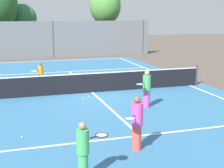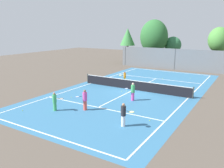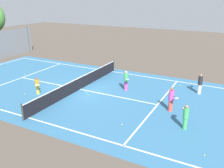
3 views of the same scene
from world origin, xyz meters
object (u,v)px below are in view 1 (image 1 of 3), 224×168
at_px(tennis_ball_3, 0,75).
at_px(tennis_ball_10, 139,83).
at_px(player_4, 137,122).
at_px(player_2, 147,88).
at_px(tennis_ball_12, 30,83).
at_px(player_1, 83,150).
at_px(tennis_ball_11, 116,88).
at_px(player_0, 41,74).
at_px(tennis_ball_5, 3,68).
at_px(tennis_ball_7, 79,70).
at_px(tennis_ball_8, 11,94).
at_px(tennis_ball_6, 83,99).
at_px(tennis_ball_1, 22,137).
at_px(tennis_ball_9, 109,64).
at_px(tennis_ball_2, 89,97).

height_order(tennis_ball_3, tennis_ball_10, same).
height_order(player_4, tennis_ball_10, player_4).
height_order(player_2, tennis_ball_12, player_2).
bearing_deg(player_1, player_2, 54.08).
xyz_separation_m(player_4, tennis_ball_11, (1.94, 7.91, -0.80)).
distance_m(player_0, tennis_ball_5, 7.11).
relative_size(player_4, tennis_ball_7, 24.49).
xyz_separation_m(tennis_ball_8, tennis_ball_10, (6.88, 0.44, 0.00)).
bearing_deg(tennis_ball_7, tennis_ball_10, -68.09).
bearing_deg(tennis_ball_6, tennis_ball_5, 109.04).
bearing_deg(tennis_ball_1, tennis_ball_7, 70.15).
distance_m(tennis_ball_1, tennis_ball_12, 8.58).
relative_size(tennis_ball_6, tennis_ball_10, 1.00).
xyz_separation_m(player_1, tennis_ball_9, (5.99, 17.60, -0.72)).
bearing_deg(tennis_ball_1, player_0, 79.83).
xyz_separation_m(player_2, player_4, (-2.05, -4.10, 0.02)).
relative_size(tennis_ball_3, tennis_ball_12, 1.00).
bearing_deg(player_2, player_1, -125.92).
distance_m(player_0, tennis_ball_3, 4.72).
distance_m(tennis_ball_1, tennis_ball_10, 9.42).
height_order(player_4, tennis_ball_6, player_4).
distance_m(player_0, player_4, 9.83).
bearing_deg(tennis_ball_11, tennis_ball_1, -130.58).
height_order(player_0, tennis_ball_7, player_0).
relative_size(player_4, tennis_ball_5, 24.49).
bearing_deg(tennis_ball_7, tennis_ball_11, -84.01).
distance_m(tennis_ball_3, tennis_ball_11, 8.32).
height_order(player_1, player_2, player_2).
height_order(tennis_ball_3, tennis_ball_6, same).
bearing_deg(tennis_ball_1, tennis_ball_5, 92.36).
height_order(tennis_ball_2, tennis_ball_11, same).
height_order(player_2, tennis_ball_9, player_2).
distance_m(player_1, player_4, 2.27).
height_order(player_1, tennis_ball_8, player_1).
bearing_deg(player_0, tennis_ball_5, 106.20).
bearing_deg(player_4, tennis_ball_2, 88.74).
bearing_deg(tennis_ball_7, tennis_ball_3, -175.65).
height_order(player_4, tennis_ball_2, player_4).
bearing_deg(tennis_ball_9, player_2, -99.66).
relative_size(player_1, tennis_ball_11, 21.94).
height_order(player_2, tennis_ball_10, player_2).
height_order(player_2, tennis_ball_3, player_2).
relative_size(tennis_ball_9, tennis_ball_10, 1.00).
relative_size(tennis_ball_2, tennis_ball_10, 1.00).
bearing_deg(tennis_ball_5, tennis_ball_7, -24.23).
bearing_deg(tennis_ball_3, tennis_ball_2, -60.85).
xyz_separation_m(tennis_ball_10, tennis_ball_12, (-5.81, 1.88, 0.00)).
distance_m(tennis_ball_2, tennis_ball_5, 10.67).
xyz_separation_m(player_4, tennis_ball_1, (-3.14, 1.98, -0.80)).
height_order(tennis_ball_9, tennis_ball_11, same).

